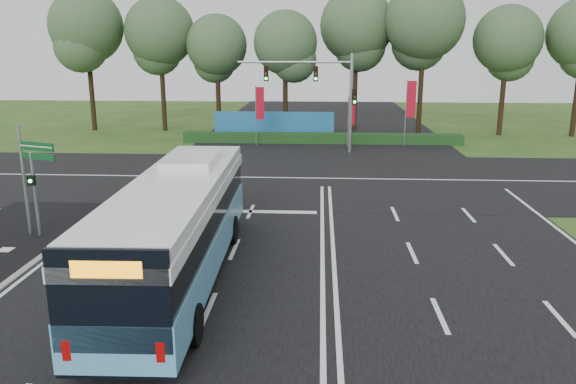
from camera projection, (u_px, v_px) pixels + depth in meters
The scene contains 14 objects.
ground at pixel (322, 252), 20.84m from camera, with size 120.00×120.00×0.00m, color #2A4E1A.
road_main at pixel (322, 252), 20.84m from camera, with size 20.00×120.00×0.04m, color black.
road_cross at pixel (322, 179), 32.44m from camera, with size 120.00×14.00×0.05m, color black.
kerb_strip at pixel (16, 276), 18.49m from camera, with size 0.25×18.00×0.12m, color gray.
city_bus at pixel (178, 227), 17.83m from camera, with size 3.01×12.80×3.66m.
pedestrian_signal at pixel (34, 192), 22.05m from camera, with size 0.29×0.42×3.44m.
street_sign at pixel (30, 169), 21.90m from camera, with size 1.67×0.65×4.48m.
banner_flag_left at pixel (259, 107), 42.78m from camera, with size 0.67×0.15×4.59m.
banner_flag_mid at pixel (351, 114), 42.24m from camera, with size 0.57×0.11×3.84m.
banner_flag_right at pixel (410, 104), 42.16m from camera, with size 0.75×0.08×5.09m.
traffic_light_gantry at pixel (326, 87), 39.49m from camera, with size 8.41×0.28×7.00m.
hedge at pixel (322, 138), 44.43m from camera, with size 22.00×1.20×0.80m, color #143717.
blue_hoarding at pixel (274, 125), 46.89m from camera, with size 10.00×0.30×2.20m, color #1C6299.
eucalyptus_row at pixel (322, 31), 48.19m from camera, with size 48.52×8.99×12.94m.
Camera 1 is at (-0.16, -19.67, 7.37)m, focal length 35.00 mm.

